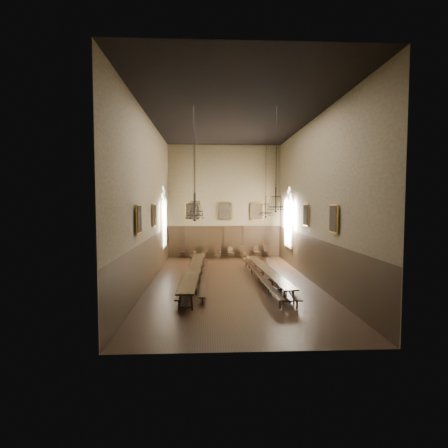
{
  "coord_description": "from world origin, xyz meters",
  "views": [
    {
      "loc": [
        -1.31,
        -19.06,
        4.45
      ],
      "look_at": [
        -0.38,
        1.5,
        3.15
      ],
      "focal_mm": 28.0,
      "sensor_mm": 36.0,
      "label": 1
    }
  ],
  "objects": [
    {
      "name": "window_left",
      "position": [
        -4.43,
        5.5,
        3.4
      ],
      "size": [
        0.2,
        2.2,
        4.6
      ],
      "primitive_type": null,
      "color": "white",
      "rests_on": "wall_left"
    },
    {
      "name": "floor",
      "position": [
        0.0,
        0.0,
        -0.01
      ],
      "size": [
        9.0,
        18.0,
        0.02
      ],
      "primitive_type": "cube",
      "color": "black",
      "rests_on": "ground"
    },
    {
      "name": "portrait_left_0",
      "position": [
        -4.38,
        1.0,
        3.7
      ],
      "size": [
        0.12,
        1.0,
        1.3
      ],
      "color": "gold",
      "rests_on": "wall_left"
    },
    {
      "name": "wall_right",
      "position": [
        4.51,
        0.0,
        4.5
      ],
      "size": [
        0.02,
        18.0,
        9.0
      ],
      "primitive_type": "cube",
      "color": "#766648",
      "rests_on": "ground"
    },
    {
      "name": "wall_front",
      "position": [
        0.0,
        -9.01,
        4.5
      ],
      "size": [
        9.0,
        0.02,
        9.0
      ],
      "primitive_type": "cube",
      "color": "#766648",
      "rests_on": "ground"
    },
    {
      "name": "table_left",
      "position": [
        -2.09,
        -0.11,
        0.42
      ],
      "size": [
        1.08,
        10.71,
        0.83
      ],
      "rotation": [
        0.0,
        0.0,
        -0.03
      ],
      "color": "black",
      "rests_on": "floor"
    },
    {
      "name": "chandelier_back_right",
      "position": [
        2.19,
        2.03,
        4.15
      ],
      "size": [
        0.85,
        0.85,
        5.37
      ],
      "color": "black",
      "rests_on": "ceiling"
    },
    {
      "name": "portrait_right_1",
      "position": [
        4.38,
        -3.5,
        3.7
      ],
      "size": [
        0.12,
        1.0,
        1.3
      ],
      "color": "gold",
      "rests_on": "wall_right"
    },
    {
      "name": "bench_right_outer",
      "position": [
        2.59,
        -0.07,
        0.3
      ],
      "size": [
        0.76,
        10.52,
        0.47
      ],
      "rotation": [
        0.0,
        0.0,
        -0.04
      ],
      "color": "black",
      "rests_on": "floor"
    },
    {
      "name": "portrait_back_1",
      "position": [
        0.0,
        8.88,
        3.7
      ],
      "size": [
        1.1,
        0.12,
        1.4
      ],
      "color": "gold",
      "rests_on": "wall_back"
    },
    {
      "name": "portrait_back_0",
      "position": [
        -2.6,
        8.88,
        3.7
      ],
      "size": [
        1.1,
        0.12,
        1.4
      ],
      "color": "gold",
      "rests_on": "wall_back"
    },
    {
      "name": "wall_left",
      "position": [
        -4.51,
        0.0,
        4.5
      ],
      "size": [
        0.02,
        18.0,
        9.0
      ],
      "primitive_type": "cube",
      "color": "#766648",
      "rests_on": "ground"
    },
    {
      "name": "ceiling",
      "position": [
        0.0,
        0.0,
        9.01
      ],
      "size": [
        9.0,
        18.0,
        0.02
      ],
      "primitive_type": "cube",
      "color": "black",
      "rests_on": "ground"
    },
    {
      "name": "window_right",
      "position": [
        4.43,
        5.5,
        3.4
      ],
      "size": [
        0.2,
        2.2,
        4.6
      ],
      "primitive_type": null,
      "color": "white",
      "rests_on": "wall_right"
    },
    {
      "name": "portrait_left_1",
      "position": [
        -4.38,
        -3.5,
        3.7
      ],
      "size": [
        0.12,
        1.0,
        1.3
      ],
      "color": "gold",
      "rests_on": "wall_left"
    },
    {
      "name": "chair_0",
      "position": [
        -3.4,
        8.61,
        0.31
      ],
      "size": [
        0.51,
        0.51,
        1.03
      ],
      "rotation": [
        0.0,
        0.0,
        0.13
      ],
      "color": "black",
      "rests_on": "floor"
    },
    {
      "name": "chair_2",
      "position": [
        -1.59,
        8.49,
        0.3
      ],
      "size": [
        0.51,
        0.51,
        1.01
      ],
      "rotation": [
        0.0,
        0.0,
        -0.16
      ],
      "color": "black",
      "rests_on": "floor"
    },
    {
      "name": "portrait_right_0",
      "position": [
        4.38,
        1.0,
        3.7
      ],
      "size": [
        0.12,
        1.0,
        1.3
      ],
      "color": "gold",
      "rests_on": "wall_right"
    },
    {
      "name": "chair_7",
      "position": [
        3.43,
        8.53,
        0.29
      ],
      "size": [
        0.52,
        0.52,
        0.98
      ],
      "rotation": [
        0.0,
        0.0,
        0.24
      ],
      "color": "black",
      "rests_on": "floor"
    },
    {
      "name": "chair_6",
      "position": [
        2.57,
        8.59,
        0.29
      ],
      "size": [
        0.54,
        0.54,
        0.96
      ],
      "rotation": [
        0.0,
        0.0,
        0.34
      ],
      "color": "black",
      "rests_on": "floor"
    },
    {
      "name": "chandelier_front_right",
      "position": [
        1.95,
        -2.35,
        4.58
      ],
      "size": [
        0.77,
        0.77,
        4.92
      ],
      "color": "black",
      "rests_on": "ceiling"
    },
    {
      "name": "chandelier_back_left",
      "position": [
        -2.1,
        2.49,
        4.2
      ],
      "size": [
        0.94,
        0.94,
        5.29
      ],
      "color": "black",
      "rests_on": "ceiling"
    },
    {
      "name": "bench_left_inner",
      "position": [
        -1.5,
        0.2,
        0.27
      ],
      "size": [
        0.42,
        9.41,
        0.42
      ],
      "rotation": [
        0.0,
        0.0,
        -0.01
      ],
      "color": "black",
      "rests_on": "floor"
    },
    {
      "name": "wall_back",
      "position": [
        0.0,
        9.01,
        4.5
      ],
      "size": [
        9.0,
        0.02,
        9.0
      ],
      "primitive_type": "cube",
      "color": "#766648",
      "rests_on": "ground"
    },
    {
      "name": "chair_4",
      "position": [
        0.48,
        8.51,
        0.27
      ],
      "size": [
        0.49,
        0.49,
        0.88
      ],
      "rotation": [
        0.0,
        0.0,
        0.29
      ],
      "color": "black",
      "rests_on": "floor"
    },
    {
      "name": "portrait_back_2",
      "position": [
        2.6,
        8.88,
        3.7
      ],
      "size": [
        1.1,
        0.12,
        1.4
      ],
      "color": "gold",
      "rests_on": "wall_back"
    },
    {
      "name": "chair_5",
      "position": [
        1.43,
        8.5,
        0.27
      ],
      "size": [
        0.4,
        0.4,
        0.89
      ],
      "rotation": [
        0.0,
        0.0,
        0.02
      ],
      "color": "black",
      "rests_on": "floor"
    },
    {
      "name": "chandelier_front_left",
      "position": [
        -1.97,
        -2.29,
        4.17
      ],
      "size": [
        0.86,
        0.86,
        5.33
      ],
      "color": "black",
      "rests_on": "ceiling"
    },
    {
      "name": "table_right",
      "position": [
        1.95,
        0.06,
        0.37
      ],
      "size": [
        1.22,
        9.47,
        0.74
      ],
      "rotation": [
        0.0,
        0.0,
        0.06
      ],
      "color": "black",
      "rests_on": "floor"
    },
    {
      "name": "bench_right_inner",
      "position": [
        1.49,
        -0.07,
        0.3
      ],
      "size": [
        0.73,
        10.41,
        0.47
      ],
      "rotation": [
        0.0,
        0.0,
        0.04
      ],
      "color": "black",
      "rests_on": "floor"
    },
    {
      "name": "bench_left_outer",
      "position": [
        -2.47,
        0.06,
        0.29
      ],
      "size": [
        0.47,
        10.13,
        0.46
      ],
      "rotation": [
        0.0,
        0.0,
        -0.02
      ],
      "color": "black",
      "rests_on": "floor"
    },
    {
      "name": "wainscot_panelling",
      "position": [
        0.0,
        0.0,
        1.25
      ],
      "size": [
        9.0,
        18.0,
        2.5
      ],
      "primitive_type": null,
      "color": "black",
      "rests_on": "floor"
    },
    {
      "name": "chair_3",
      "position": [
        -0.56,
        8.48,
        0.3
      ],
      "size": [
        0.51,
        0.51,
        0.98
      ],
      "rotation": [
        0.0,
        0.0,
        -0.2
      ],
      "color": "black",
      "rests_on": "floor"
    },
    {
      "name": "chair_1",
      "position": [
        -2.53,
        8.53,
        0.3
      ],
      "size": [
        0.44,
        0.44,
        0.98
      ],
      "rotation": [
        0.0,
        0.0,
        -0.02
      ],
      "color": "black",
      "rests_on": "floor"
    }
  ]
}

